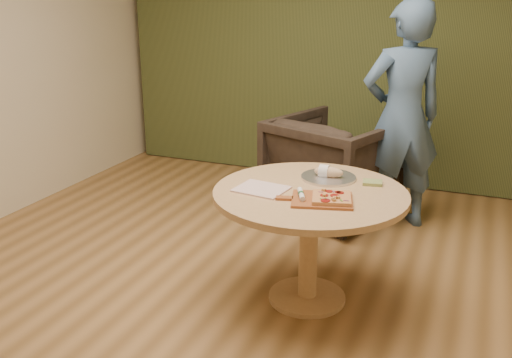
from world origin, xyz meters
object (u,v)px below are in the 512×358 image
object	(u,v)px
pedestal_table	(310,212)
cutlery_roll	(301,194)
pizza_paddle	(320,200)
person_standing	(402,117)
armchair	(334,162)
flatbread_pizza	(332,198)
serving_tray	(328,177)
bread_roll	(327,172)

from	to	relation	value
pedestal_table	cutlery_roll	bearing A→B (deg)	-93.58
pedestal_table	pizza_paddle	world-z (taller)	pizza_paddle
cutlery_roll	person_standing	xyz separation A→B (m)	(0.32, 1.62, 0.15)
cutlery_roll	pedestal_table	bearing A→B (deg)	62.64
pedestal_table	armchair	xyz separation A→B (m)	(-0.23, 1.50, -0.12)
flatbread_pizza	serving_tray	bearing A→B (deg)	107.60
pizza_paddle	cutlery_roll	xyz separation A→B (m)	(-0.11, -0.01, 0.02)
pedestal_table	bread_roll	world-z (taller)	bread_roll
flatbread_pizza	person_standing	xyz separation A→B (m)	(0.14, 1.61, 0.16)
cutlery_roll	bread_roll	xyz separation A→B (m)	(0.04, 0.43, 0.01)
bread_roll	person_standing	world-z (taller)	person_standing
pizza_paddle	armchair	size ratio (longest dim) A/B	0.48
serving_tray	person_standing	bearing A→B (deg)	77.09
armchair	pedestal_table	bearing A→B (deg)	118.96
pedestal_table	flatbread_pizza	size ratio (longest dim) A/B	4.42
pedestal_table	pizza_paddle	xyz separation A→B (m)	(0.10, -0.15, 0.15)
armchair	person_standing	world-z (taller)	person_standing
cutlery_roll	bread_roll	size ratio (longest dim) A/B	0.99
flatbread_pizza	serving_tray	xyz separation A→B (m)	(-0.13, 0.41, -0.02)
pizza_paddle	flatbread_pizza	bearing A→B (deg)	-8.40
bread_roll	flatbread_pizza	bearing A→B (deg)	-71.28
pedestal_table	serving_tray	size ratio (longest dim) A/B	3.35
cutlery_roll	person_standing	bearing A→B (deg)	54.96
cutlery_roll	armchair	bearing A→B (deg)	73.89
pizza_paddle	cutlery_roll	world-z (taller)	cutlery_roll
pizza_paddle	serving_tray	xyz separation A→B (m)	(-0.07, 0.42, -0.00)
armchair	person_standing	bearing A→B (deg)	-162.75
bread_roll	pizza_paddle	bearing A→B (deg)	-79.93
cutlery_roll	pizza_paddle	bearing A→B (deg)	-19.59
person_standing	cutlery_roll	bearing A→B (deg)	46.73
serving_tray	bread_roll	bearing A→B (deg)	180.00
pedestal_table	person_standing	size ratio (longest dim) A/B	0.64
armchair	bread_roll	bearing A→B (deg)	122.25
pedestal_table	bread_roll	bearing A→B (deg)	83.59
pedestal_table	person_standing	bearing A→B (deg)	77.94
pedestal_table	flatbread_pizza	distance (m)	0.28
flatbread_pizza	armchair	xyz separation A→B (m)	(-0.40, 1.63, -0.29)
pedestal_table	bread_roll	size ratio (longest dim) A/B	6.18
pizza_paddle	bread_roll	world-z (taller)	bread_roll
pedestal_table	armchair	world-z (taller)	armchair
serving_tray	armchair	bearing A→B (deg)	102.49
bread_roll	person_standing	bearing A→B (deg)	76.68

